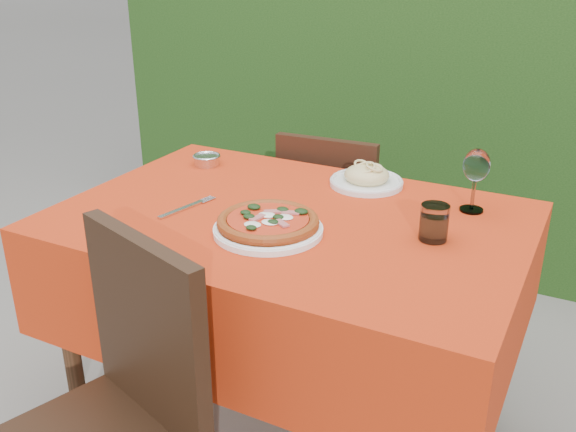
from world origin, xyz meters
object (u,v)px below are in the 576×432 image
at_px(pasta_plate, 367,178).
at_px(fork, 181,209).
at_px(chair_near, 115,409).
at_px(wine_glass, 476,168).
at_px(steel_ramekin, 207,160).
at_px(water_glass, 434,224).
at_px(pizza_plate, 268,224).
at_px(chair_far, 333,223).

bearing_deg(pasta_plate, fork, -131.90).
bearing_deg(fork, chair_near, -59.07).
bearing_deg(wine_glass, steel_ramekin, -179.72).
relative_size(pasta_plate, water_glass, 2.40).
xyz_separation_m(pizza_plate, steel_ramekin, (-0.45, 0.38, -0.01)).
relative_size(chair_near, steel_ramekin, 10.42).
bearing_deg(water_glass, chair_far, 131.98).
bearing_deg(water_glass, steel_ramekin, 164.56).
xyz_separation_m(chair_near, fork, (-0.18, 0.51, 0.25)).
xyz_separation_m(chair_near, water_glass, (0.50, 0.64, 0.29)).
bearing_deg(wine_glass, chair_near, -121.65).
bearing_deg(steel_ramekin, chair_near, -69.03).
distance_m(chair_near, chair_far, 1.22).
bearing_deg(pasta_plate, chair_near, -102.54).
bearing_deg(steel_ramekin, water_glass, -15.44).
relative_size(chair_near, pasta_plate, 3.93).
bearing_deg(wine_glass, water_glass, -100.58).
height_order(water_glass, steel_ramekin, water_glass).
distance_m(chair_far, wine_glass, 0.77).
xyz_separation_m(pizza_plate, water_glass, (0.39, 0.15, 0.02)).
relative_size(chair_near, pizza_plate, 3.02).
xyz_separation_m(pizza_plate, pasta_plate, (0.10, 0.45, -0.00)).
height_order(chair_far, pasta_plate, chair_far).
distance_m(chair_far, pasta_plate, 0.47).
relative_size(chair_far, pizza_plate, 2.80).
relative_size(water_glass, steel_ramekin, 1.10).
distance_m(wine_glass, steel_ramekin, 0.88).
distance_m(wine_glass, fork, 0.82).
height_order(pizza_plate, steel_ramekin, pizza_plate).
height_order(chair_near, steel_ramekin, chair_near).
xyz_separation_m(chair_near, steel_ramekin, (-0.34, 0.88, 0.26)).
relative_size(chair_far, fork, 3.76).
bearing_deg(chair_far, pizza_plate, 96.63).
relative_size(water_glass, wine_glass, 0.52).
relative_size(pizza_plate, fork, 1.34).
relative_size(pizza_plate, wine_glass, 1.63).
relative_size(chair_far, wine_glass, 4.56).
bearing_deg(chair_far, pasta_plate, 125.61).
xyz_separation_m(pasta_plate, water_glass, (0.29, -0.29, 0.02)).
height_order(fork, steel_ramekin, steel_ramekin).
distance_m(pasta_plate, steel_ramekin, 0.55).
xyz_separation_m(wine_glass, fork, (-0.72, -0.37, -0.12)).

